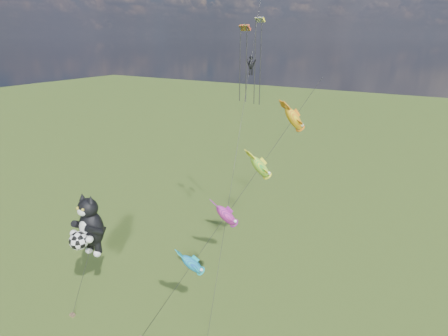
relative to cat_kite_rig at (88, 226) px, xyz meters
The scene contains 4 objects.
ground 8.47m from the cat_kite_rig, 154.03° to the right, with size 300.00×300.00×0.00m, color #294511.
cat_kite_rig is the anchor object (origin of this frame).
fish_windsock_rig 13.28m from the cat_kite_rig, 26.63° to the left, with size 8.72×13.50×19.10m.
parafoil_rig 20.53m from the cat_kite_rig, 63.15° to the left, with size 5.01×16.97×25.46m.
Camera 1 is at (27.99, -16.05, 22.12)m, focal length 30.00 mm.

